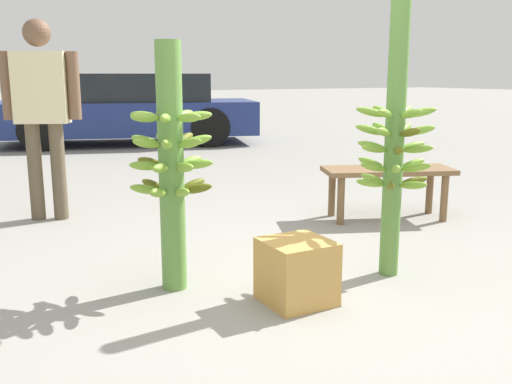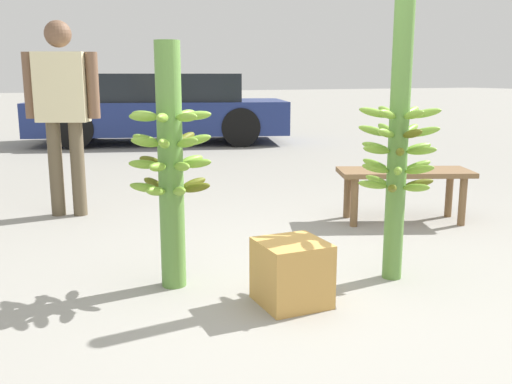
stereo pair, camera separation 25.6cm
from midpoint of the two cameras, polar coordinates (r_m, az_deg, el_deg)
The scene contains 7 objects.
ground_plane at distance 3.22m, azimuth 7.73°, elevation -10.23°, with size 80.00×80.00×0.00m, color gray.
banana_stalk_left at distance 3.17m, azimuth -6.26°, elevation 2.87°, with size 0.46×0.47×1.37m.
banana_stalk_center at distance 3.40m, azimuth 16.14°, elevation 4.58°, with size 0.47×0.47×1.63m.
vendor_person at distance 5.03m, azimuth -17.42°, elevation 8.59°, with size 0.61×0.34×1.63m.
market_bench at distance 4.85m, azimuth 16.09°, elevation 1.28°, with size 1.14×0.77×0.43m.
parked_car at distance 10.35m, azimuth -8.58°, elevation 8.21°, with size 4.70×2.90×1.21m.
produce_crate at distance 3.05m, azimuth 6.02°, elevation -8.05°, with size 0.34×0.34×0.34m.
Camera 2 is at (-1.47, -2.59, 1.19)m, focal length 40.00 mm.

